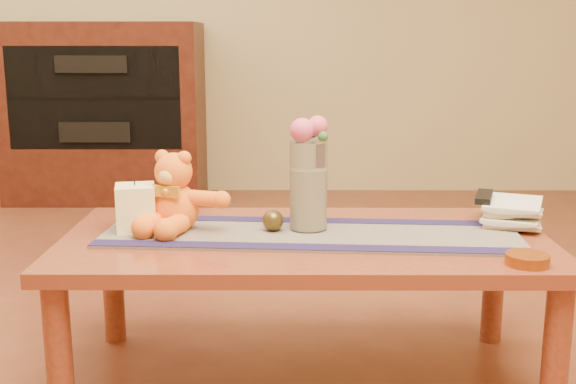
{
  "coord_description": "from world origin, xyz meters",
  "views": [
    {
      "loc": [
        -0.04,
        -2.02,
        1.01
      ],
      "look_at": [
        -0.05,
        0.0,
        0.58
      ],
      "focal_mm": 45.05,
      "sensor_mm": 36.0,
      "label": 1
    }
  ],
  "objects_px": {
    "teddy_bear": "(175,192)",
    "tv_remote": "(484,197)",
    "book_bottom": "(483,219)",
    "glass_vase": "(309,186)",
    "bronze_ball": "(273,220)",
    "pillar_candle": "(136,207)",
    "amber_dish": "(527,260)"
  },
  "relations": [
    {
      "from": "pillar_candle",
      "to": "bronze_ball",
      "type": "relative_size",
      "value": 2.15
    },
    {
      "from": "book_bottom",
      "to": "pillar_candle",
      "type": "bearing_deg",
      "value": -158.66
    },
    {
      "from": "teddy_bear",
      "to": "bronze_ball",
      "type": "height_order",
      "value": "teddy_bear"
    },
    {
      "from": "glass_vase",
      "to": "tv_remote",
      "type": "height_order",
      "value": "glass_vase"
    },
    {
      "from": "pillar_candle",
      "to": "tv_remote",
      "type": "distance_m",
      "value": 1.05
    },
    {
      "from": "tv_remote",
      "to": "amber_dish",
      "type": "distance_m",
      "value": 0.42
    },
    {
      "from": "teddy_bear",
      "to": "book_bottom",
      "type": "xyz_separation_m",
      "value": [
        0.94,
        0.09,
        -0.11
      ]
    },
    {
      "from": "tv_remote",
      "to": "teddy_bear",
      "type": "bearing_deg",
      "value": -156.72
    },
    {
      "from": "bronze_ball",
      "to": "book_bottom",
      "type": "height_order",
      "value": "bronze_ball"
    },
    {
      "from": "book_bottom",
      "to": "amber_dish",
      "type": "height_order",
      "value": "amber_dish"
    },
    {
      "from": "teddy_bear",
      "to": "tv_remote",
      "type": "distance_m",
      "value": 0.94
    },
    {
      "from": "teddy_bear",
      "to": "amber_dish",
      "type": "height_order",
      "value": "teddy_bear"
    },
    {
      "from": "teddy_bear",
      "to": "book_bottom",
      "type": "bearing_deg",
      "value": 24.81
    },
    {
      "from": "tv_remote",
      "to": "amber_dish",
      "type": "height_order",
      "value": "tv_remote"
    },
    {
      "from": "book_bottom",
      "to": "glass_vase",
      "type": "bearing_deg",
      "value": -153.92
    },
    {
      "from": "amber_dish",
      "to": "bronze_ball",
      "type": "bearing_deg",
      "value": 155.57
    },
    {
      "from": "bronze_ball",
      "to": "amber_dish",
      "type": "xyz_separation_m",
      "value": [
        0.65,
        -0.3,
        -0.03
      ]
    },
    {
      "from": "amber_dish",
      "to": "pillar_candle",
      "type": "bearing_deg",
      "value": 163.71
    },
    {
      "from": "glass_vase",
      "to": "bronze_ball",
      "type": "height_order",
      "value": "glass_vase"
    },
    {
      "from": "teddy_bear",
      "to": "pillar_candle",
      "type": "distance_m",
      "value": 0.12
    },
    {
      "from": "glass_vase",
      "to": "book_bottom",
      "type": "height_order",
      "value": "glass_vase"
    },
    {
      "from": "bronze_ball",
      "to": "pillar_candle",
      "type": "bearing_deg",
      "value": 178.25
    },
    {
      "from": "bronze_ball",
      "to": "book_bottom",
      "type": "relative_size",
      "value": 0.28
    },
    {
      "from": "teddy_bear",
      "to": "tv_remote",
      "type": "relative_size",
      "value": 2.03
    },
    {
      "from": "pillar_candle",
      "to": "amber_dish",
      "type": "height_order",
      "value": "pillar_candle"
    },
    {
      "from": "bronze_ball",
      "to": "glass_vase",
      "type": "bearing_deg",
      "value": 11.76
    },
    {
      "from": "bronze_ball",
      "to": "amber_dish",
      "type": "height_order",
      "value": "bronze_ball"
    },
    {
      "from": "pillar_candle",
      "to": "glass_vase",
      "type": "relative_size",
      "value": 0.52
    },
    {
      "from": "amber_dish",
      "to": "book_bottom",
      "type": "bearing_deg",
      "value": 90.27
    },
    {
      "from": "pillar_candle",
      "to": "teddy_bear",
      "type": "bearing_deg",
      "value": 10.33
    },
    {
      "from": "pillar_candle",
      "to": "glass_vase",
      "type": "distance_m",
      "value": 0.51
    },
    {
      "from": "teddy_bear",
      "to": "amber_dish",
      "type": "relative_size",
      "value": 2.93
    }
  ]
}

